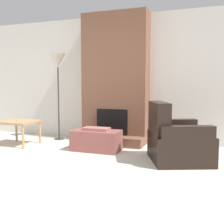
{
  "coord_description": "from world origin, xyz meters",
  "views": [
    {
      "loc": [
        1.93,
        -2.88,
        1.17
      ],
      "look_at": [
        0.0,
        2.31,
        0.64
      ],
      "focal_mm": 45.0,
      "sensor_mm": 36.0,
      "label": 1
    }
  ],
  "objects_px": {
    "ottoman": "(96,140)",
    "side_table": "(19,124)",
    "armchair": "(175,142)",
    "floor_lamp_left": "(58,64)"
  },
  "relations": [
    {
      "from": "ottoman",
      "to": "side_table",
      "type": "xyz_separation_m",
      "value": [
        -1.61,
        -0.07,
        0.22
      ]
    },
    {
      "from": "armchair",
      "to": "side_table",
      "type": "bearing_deg",
      "value": 64.77
    },
    {
      "from": "armchair",
      "to": "floor_lamp_left",
      "type": "distance_m",
      "value": 3.03
    },
    {
      "from": "ottoman",
      "to": "armchair",
      "type": "bearing_deg",
      "value": -8.41
    },
    {
      "from": "side_table",
      "to": "floor_lamp_left",
      "type": "height_order",
      "value": "floor_lamp_left"
    },
    {
      "from": "armchair",
      "to": "floor_lamp_left",
      "type": "height_order",
      "value": "floor_lamp_left"
    },
    {
      "from": "ottoman",
      "to": "armchair",
      "type": "relative_size",
      "value": 0.72
    },
    {
      "from": "side_table",
      "to": "floor_lamp_left",
      "type": "bearing_deg",
      "value": 59.64
    },
    {
      "from": "ottoman",
      "to": "floor_lamp_left",
      "type": "bearing_deg",
      "value": 149.8
    },
    {
      "from": "ottoman",
      "to": "floor_lamp_left",
      "type": "relative_size",
      "value": 0.46
    }
  ]
}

